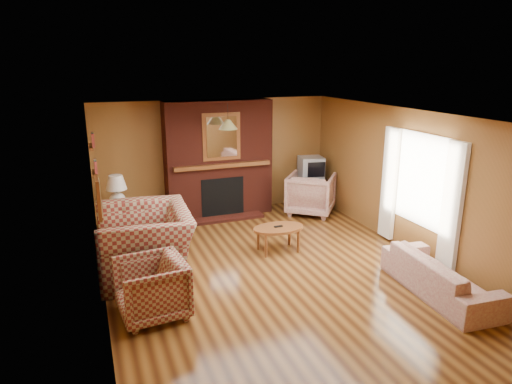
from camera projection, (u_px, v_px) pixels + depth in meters
name	position (u px, v px, depth m)	size (l,w,h in m)	color
floor	(275.00, 272.00, 7.06)	(6.50, 6.50, 0.00)	#3F210D
ceiling	(276.00, 116.00, 6.40)	(6.50, 6.50, 0.00)	white
wall_back	(215.00, 157.00, 9.65)	(6.50, 6.50, 0.00)	#905C2C
wall_front	(428.00, 302.00, 3.81)	(6.50, 6.50, 0.00)	#905C2C
wall_left	(97.00, 218.00, 5.88)	(6.50, 6.50, 0.00)	#905C2C
wall_right	(413.00, 183.00, 7.59)	(6.50, 6.50, 0.00)	#905C2C
fireplace	(219.00, 160.00, 9.42)	(2.20, 0.82, 2.40)	#4D1910
window_right	(419.00, 190.00, 7.41)	(0.10, 1.85, 2.00)	silver
bookshelf	(94.00, 155.00, 7.48)	(0.09, 0.55, 0.71)	brown
botanical_print	(99.00, 198.00, 5.53)	(0.05, 0.40, 0.50)	brown
pendant_light	(228.00, 124.00, 8.58)	(0.36, 0.36, 0.48)	black
plaid_loveseat	(145.00, 242.00, 6.91)	(1.55, 1.36, 1.01)	maroon
plaid_armchair	(151.00, 288.00, 5.75)	(0.82, 0.84, 0.77)	maroon
floral_sofa	(441.00, 275.00, 6.35)	(1.88, 0.73, 0.55)	#C2B796
floral_armchair	(311.00, 194.00, 9.69)	(0.92, 0.95, 0.87)	#C2B796
coffee_table	(278.00, 230.00, 7.75)	(0.89, 0.55, 0.46)	brown
side_table	(119.00, 222.00, 8.47)	(0.41, 0.41, 0.54)	brown
table_lamp	(117.00, 190.00, 8.31)	(0.38, 0.38, 0.62)	silver
tv_stand	(310.00, 192.00, 10.19)	(0.62, 0.56, 0.67)	black
crt_tv	(311.00, 167.00, 10.03)	(0.58, 0.57, 0.46)	#989A9F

